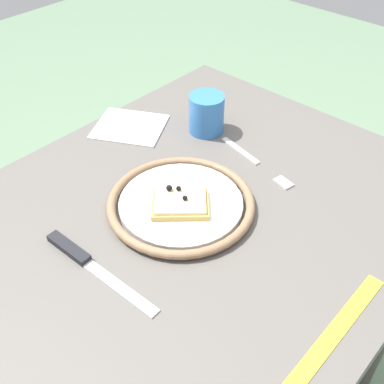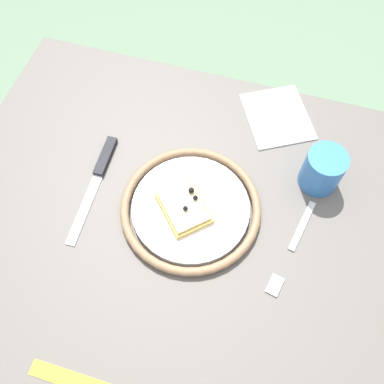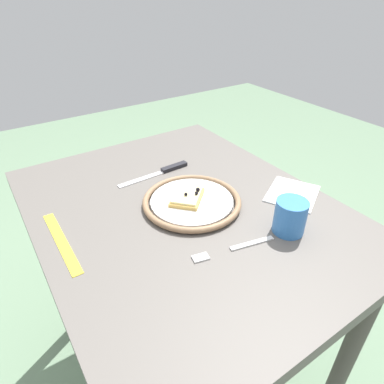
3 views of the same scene
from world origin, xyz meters
name	(u,v)px [view 3 (image 3 of 3)]	position (x,y,z in m)	size (l,w,h in m)	color
ground_plane	(186,365)	(0.00, 0.00, 0.00)	(6.00, 6.00, 0.00)	slate
dining_table	(184,236)	(0.00, 0.00, 0.66)	(0.93, 0.74, 0.76)	#5B5651
plate	(192,201)	(-0.01, -0.02, 0.77)	(0.27, 0.27, 0.02)	white
pizza_slice_near	(187,196)	(0.00, -0.02, 0.79)	(0.12, 0.12, 0.03)	tan
knife	(166,170)	(0.19, -0.06, 0.77)	(0.03, 0.24, 0.01)	silver
fork	(233,248)	(-0.20, 0.00, 0.77)	(0.06, 0.20, 0.00)	silver
cup	(290,217)	(-0.23, -0.16, 0.81)	(0.08, 0.08, 0.08)	#3372BF
measuring_tape	(61,242)	(0.04, 0.31, 0.77)	(0.25, 0.02, 0.00)	yellow
napkin	(292,194)	(-0.12, -0.29, 0.77)	(0.13, 0.15, 0.00)	white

